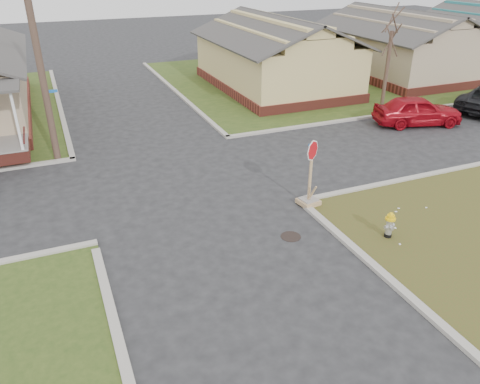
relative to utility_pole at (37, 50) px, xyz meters
name	(u,v)px	position (x,y,z in m)	size (l,w,h in m)	color
ground	(220,243)	(4.20, -8.90, -4.66)	(120.00, 120.00, 0.00)	#242426
verge_far_right	(402,68)	(26.20, 9.10, -4.64)	(37.00, 19.00, 0.05)	#31491A
curbs	(176,180)	(4.20, -3.90, -4.66)	(80.00, 40.00, 0.12)	#B0AA9F
manhole	(291,236)	(6.40, -9.40, -4.66)	(0.64, 0.64, 0.01)	black
side_house_yellow	(275,54)	(14.20, 7.60, -2.47)	(7.60, 11.60, 4.70)	maroon
side_house_tan	(398,45)	(24.20, 7.60, -2.47)	(7.60, 11.60, 4.70)	maroon
utility_pole	(37,50)	(0.00, 0.00, 0.00)	(1.80, 0.28, 9.00)	#473329
tree_mid_right	(387,69)	(18.20, 1.30, -2.51)	(0.22, 0.22, 4.20)	#473329
fire_hydrant	(390,223)	(9.18, -10.63, -4.14)	(0.32, 0.32, 0.86)	black
stop_sign	(309,191)	(7.97, -7.78, -4.09)	(0.68, 0.67, 2.41)	tan
red_sedan	(418,111)	(17.67, -2.17, -3.90)	(1.79, 4.46, 1.52)	#A80C18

